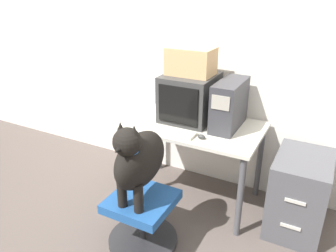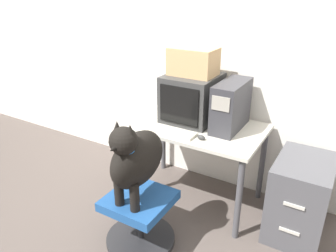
{
  "view_description": "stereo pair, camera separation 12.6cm",
  "coord_description": "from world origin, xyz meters",
  "px_view_note": "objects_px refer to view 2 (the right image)",
  "views": [
    {
      "loc": [
        1.02,
        -2.07,
        1.89
      ],
      "look_at": [
        -0.1,
        0.05,
        0.84
      ],
      "focal_mm": 35.0,
      "sensor_mm": 36.0,
      "label": 1
    },
    {
      "loc": [
        1.13,
        -2.01,
        1.89
      ],
      "look_at": [
        -0.1,
        0.05,
        0.84
      ],
      "focal_mm": 35.0,
      "sensor_mm": 36.0,
      "label": 2
    }
  ],
  "objects_px": {
    "crt_monitor": "(192,98)",
    "pc_tower": "(231,106)",
    "cardboard_box": "(193,61)",
    "filing_cabinet": "(300,198)",
    "dog": "(136,158)",
    "office_chair": "(140,218)",
    "keyboard": "(169,131)"
  },
  "relations": [
    {
      "from": "crt_monitor",
      "to": "filing_cabinet",
      "type": "relative_size",
      "value": 0.75
    },
    {
      "from": "pc_tower",
      "to": "filing_cabinet",
      "type": "bearing_deg",
      "value": -7.09
    },
    {
      "from": "crt_monitor",
      "to": "office_chair",
      "type": "bearing_deg",
      "value": -89.86
    },
    {
      "from": "office_chair",
      "to": "filing_cabinet",
      "type": "distance_m",
      "value": 1.27
    },
    {
      "from": "dog",
      "to": "cardboard_box",
      "type": "relative_size",
      "value": 1.67
    },
    {
      "from": "dog",
      "to": "keyboard",
      "type": "bearing_deg",
      "value": 93.19
    },
    {
      "from": "crt_monitor",
      "to": "cardboard_box",
      "type": "relative_size",
      "value": 1.25
    },
    {
      "from": "pc_tower",
      "to": "filing_cabinet",
      "type": "relative_size",
      "value": 0.74
    },
    {
      "from": "dog",
      "to": "cardboard_box",
      "type": "height_order",
      "value": "cardboard_box"
    },
    {
      "from": "keyboard",
      "to": "office_chair",
      "type": "height_order",
      "value": "keyboard"
    },
    {
      "from": "filing_cabinet",
      "to": "cardboard_box",
      "type": "distance_m",
      "value": 1.4
    },
    {
      "from": "office_chair",
      "to": "cardboard_box",
      "type": "xyz_separation_m",
      "value": [
        -0.0,
        0.85,
        1.06
      ]
    },
    {
      "from": "pc_tower",
      "to": "cardboard_box",
      "type": "relative_size",
      "value": 1.24
    },
    {
      "from": "dog",
      "to": "filing_cabinet",
      "type": "relative_size",
      "value": 1.0
    },
    {
      "from": "office_chair",
      "to": "filing_cabinet",
      "type": "height_order",
      "value": "filing_cabinet"
    },
    {
      "from": "pc_tower",
      "to": "crt_monitor",
      "type": "bearing_deg",
      "value": 177.73
    },
    {
      "from": "dog",
      "to": "crt_monitor",
      "type": "bearing_deg",
      "value": 90.13
    },
    {
      "from": "pc_tower",
      "to": "dog",
      "type": "relative_size",
      "value": 0.74
    },
    {
      "from": "office_chair",
      "to": "cardboard_box",
      "type": "bearing_deg",
      "value": 90.14
    },
    {
      "from": "cardboard_box",
      "to": "dog",
      "type": "bearing_deg",
      "value": -89.87
    },
    {
      "from": "crt_monitor",
      "to": "keyboard",
      "type": "bearing_deg",
      "value": -94.22
    },
    {
      "from": "crt_monitor",
      "to": "filing_cabinet",
      "type": "height_order",
      "value": "crt_monitor"
    },
    {
      "from": "crt_monitor",
      "to": "filing_cabinet",
      "type": "bearing_deg",
      "value": -5.35
    },
    {
      "from": "filing_cabinet",
      "to": "cardboard_box",
      "type": "height_order",
      "value": "cardboard_box"
    },
    {
      "from": "filing_cabinet",
      "to": "office_chair",
      "type": "bearing_deg",
      "value": -143.85
    },
    {
      "from": "crt_monitor",
      "to": "pc_tower",
      "type": "bearing_deg",
      "value": -2.27
    },
    {
      "from": "cardboard_box",
      "to": "filing_cabinet",
      "type": "bearing_deg",
      "value": -5.56
    },
    {
      "from": "office_chair",
      "to": "keyboard",
      "type": "bearing_deg",
      "value": 93.32
    },
    {
      "from": "crt_monitor",
      "to": "dog",
      "type": "distance_m",
      "value": 0.89
    },
    {
      "from": "filing_cabinet",
      "to": "cardboard_box",
      "type": "bearing_deg",
      "value": 174.44
    },
    {
      "from": "keyboard",
      "to": "filing_cabinet",
      "type": "distance_m",
      "value": 1.17
    },
    {
      "from": "crt_monitor",
      "to": "dog",
      "type": "xyz_separation_m",
      "value": [
        0.0,
        -0.87,
        -0.19
      ]
    }
  ]
}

